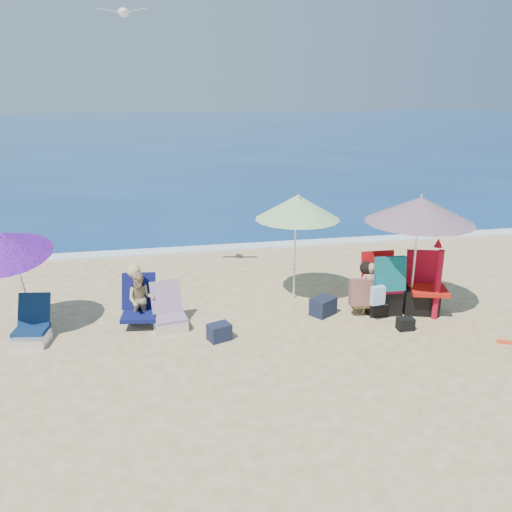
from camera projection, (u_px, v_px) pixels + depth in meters
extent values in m
plane|color=#D8BC84|center=(287.00, 339.00, 8.27)|extent=(120.00, 120.00, 0.00)
cube|color=navy|center=(171.00, 131.00, 50.30)|extent=(120.00, 80.00, 0.12)
cube|color=white|center=(236.00, 247.00, 13.02)|extent=(120.00, 0.50, 0.04)
cylinder|color=white|center=(414.00, 262.00, 8.94)|extent=(0.04, 0.04, 1.94)
cone|color=#F22041|center=(420.00, 210.00, 8.75)|extent=(2.21, 2.21, 0.44)
cylinder|color=white|center=(421.00, 197.00, 8.78)|extent=(0.03, 0.03, 0.12)
cylinder|color=white|center=(295.00, 251.00, 9.64)|extent=(0.04, 0.04, 1.87)
cone|color=#48AA1A|center=(298.00, 207.00, 9.29)|extent=(1.95, 1.95, 0.44)
cylinder|color=silver|center=(299.00, 197.00, 9.14)|extent=(0.04, 0.04, 0.12)
cylinder|color=silver|center=(22.00, 282.00, 8.49)|extent=(0.12, 0.41, 1.54)
cone|color=#A0168E|center=(5.00, 244.00, 7.98)|extent=(1.65, 1.69, 0.71)
cylinder|color=#A30B22|center=(438.00, 285.00, 8.83)|extent=(0.13, 0.13, 1.24)
cone|color=#AC0C1E|center=(438.00, 243.00, 8.88)|extent=(0.19, 0.19, 0.16)
cube|color=#0D2549|center=(31.00, 330.00, 8.19)|extent=(0.55, 0.50, 0.06)
cube|color=#0C2345|center=(34.00, 310.00, 8.29)|extent=(0.53, 0.35, 0.52)
cube|color=white|center=(31.00, 339.00, 8.09)|extent=(0.57, 0.52, 0.16)
cube|color=#EB5266|center=(170.00, 318.00, 8.60)|extent=(0.57, 0.52, 0.06)
cube|color=#EA525A|center=(166.00, 297.00, 8.74)|extent=(0.55, 0.37, 0.54)
cube|color=silver|center=(170.00, 324.00, 8.61)|extent=(0.60, 0.55, 0.16)
cube|color=red|center=(429.00, 290.00, 9.04)|extent=(0.75, 0.71, 0.07)
cube|color=#A80C20|center=(424.00, 267.00, 9.27)|extent=(0.64, 0.34, 0.62)
cube|color=black|center=(420.00, 300.00, 9.26)|extent=(0.72, 0.68, 0.44)
cube|color=#B20C2F|center=(381.00, 288.00, 9.18)|extent=(0.61, 0.55, 0.06)
cube|color=#B40C0F|center=(378.00, 267.00, 9.33)|extent=(0.60, 0.18, 0.60)
cube|color=black|center=(382.00, 300.00, 9.25)|extent=(0.59, 0.53, 0.43)
cube|color=#0A7F75|center=(390.00, 274.00, 8.84)|extent=(0.54, 0.20, 0.61)
cube|color=#9AD7F6|center=(378.00, 295.00, 8.76)|extent=(0.25, 0.14, 0.32)
imported|color=tan|center=(369.00, 288.00, 9.08)|extent=(0.37, 0.26, 0.95)
cube|color=navy|center=(366.00, 302.00, 9.25)|extent=(0.57, 0.52, 0.06)
cube|color=#340F6E|center=(368.00, 292.00, 9.01)|extent=(0.67, 0.30, 0.48)
sphere|color=black|center=(366.00, 268.00, 9.01)|extent=(0.23, 0.23, 0.23)
imported|color=tan|center=(141.00, 300.00, 8.62)|extent=(0.49, 0.40, 0.93)
cube|color=#0D134A|center=(139.00, 316.00, 8.65)|extent=(0.62, 0.56, 0.07)
cube|color=#0C0F48|center=(139.00, 291.00, 8.88)|extent=(0.60, 0.39, 0.60)
sphere|color=#CABA74|center=(134.00, 271.00, 8.62)|extent=(0.23, 0.23, 0.23)
cube|color=#192037|center=(219.00, 332.00, 8.22)|extent=(0.41, 0.36, 0.27)
cube|color=#161D31|center=(323.00, 306.00, 9.14)|extent=(0.52, 0.49, 0.31)
cube|color=black|center=(405.00, 324.00, 8.58)|extent=(0.27, 0.19, 0.20)
cube|color=#F64119|center=(505.00, 342.00, 8.15)|extent=(0.24, 0.18, 0.03)
ellipsoid|color=white|center=(123.00, 13.00, 8.53)|extent=(0.24, 0.40, 0.14)
cube|color=#94989C|center=(109.00, 11.00, 8.48)|extent=(0.38, 0.16, 0.08)
cube|color=#9B9CA3|center=(137.00, 11.00, 8.46)|extent=(0.38, 0.16, 0.08)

